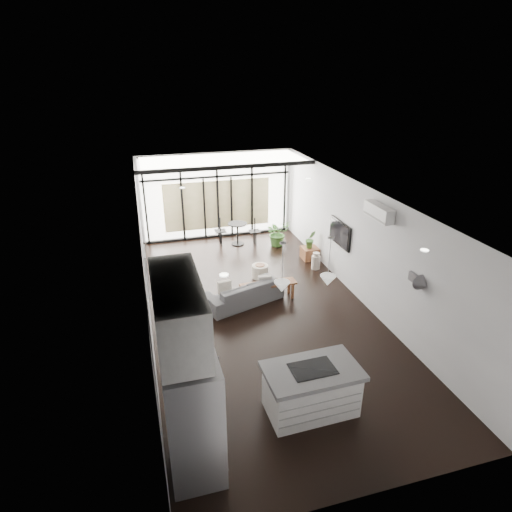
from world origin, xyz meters
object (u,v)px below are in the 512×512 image
island (311,390)px  tv (340,233)px  milk_can (316,261)px  fridge (193,418)px  console_bench (268,291)px  sofa (243,289)px  pouf (260,271)px

island → tv: tv is taller
milk_can → fridge: bearing=-126.7°
tv → console_bench: bearing=-164.3°
fridge → island: bearing=17.3°
sofa → milk_can: size_ratio=3.97×
sofa → tv: bearing=173.3°
console_bench → milk_can: (1.81, 1.30, 0.02)m
fridge → console_bench: 5.03m
sofa → milk_can: (2.43, 1.29, -0.13)m
milk_can → pouf: bearing=-176.4°
island → pouf: 4.97m
island → console_bench: (0.43, 3.74, -0.20)m
pouf → milk_can: bearing=3.6°
pouf → tv: size_ratio=0.41×
pouf → tv: bearing=-16.9°
console_bench → tv: size_ratio=1.25×
fridge → pouf: 6.16m
island → milk_can: size_ratio=3.17×
island → console_bench: bearing=81.8°
milk_can → tv: tv is taller
island → pouf: (0.56, 4.93, -0.24)m
sofa → console_bench: sofa is taller
sofa → tv: 2.95m
pouf → milk_can: (1.67, 0.10, 0.06)m
sofa → pouf: (0.76, 1.19, -0.20)m
island → fridge: 2.14m
fridge → pouf: (2.55, 5.55, -0.76)m
console_bench → milk_can: size_ratio=2.84×
island → tv: bearing=57.9°
island → fridge: fridge is taller
tv → fridge: bearing=-132.5°
fridge → pouf: size_ratio=4.17×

